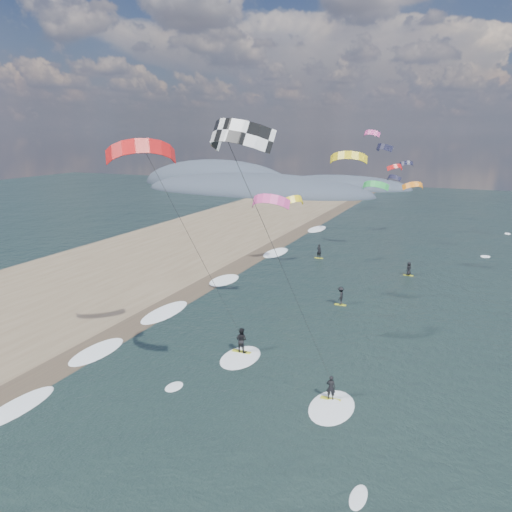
% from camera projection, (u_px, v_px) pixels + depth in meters
% --- Properties ---
extents(ground, '(260.00, 260.00, 0.00)m').
position_uv_depth(ground, '(185.00, 430.00, 27.35)').
color(ground, black).
rests_on(ground, ground).
extents(sand_strip, '(26.00, 240.00, 0.00)m').
position_uv_depth(sand_strip, '(17.00, 310.00, 45.57)').
color(sand_strip, brown).
rests_on(sand_strip, ground).
extents(wet_sand_strip, '(3.00, 240.00, 0.00)m').
position_uv_depth(wet_sand_strip, '(124.00, 331.00, 40.90)').
color(wet_sand_strip, '#382D23').
rests_on(wet_sand_strip, ground).
extents(coastal_hills, '(80.00, 41.00, 15.00)m').
position_uv_depth(coastal_hills, '(250.00, 188.00, 140.56)').
color(coastal_hills, '#3D4756').
rests_on(coastal_hills, ground).
extents(kitesurfer_near_a, '(7.69, 8.91, 16.92)m').
position_uv_depth(kitesurfer_near_a, '(252.00, 202.00, 24.28)').
color(kitesurfer_near_a, gold).
rests_on(kitesurfer_near_a, ground).
extents(kitesurfer_near_b, '(7.24, 9.31, 16.00)m').
position_uv_depth(kitesurfer_near_b, '(176.00, 216.00, 31.40)').
color(kitesurfer_near_b, gold).
rests_on(kitesurfer_near_b, ground).
extents(far_kitesurfers, '(12.67, 17.02, 1.85)m').
position_uv_depth(far_kitesurfers, '(352.00, 277.00, 52.80)').
color(far_kitesurfers, gold).
rests_on(far_kitesurfers, ground).
extents(bg_kite_field, '(13.66, 70.52, 9.90)m').
position_uv_depth(bg_kite_field, '(374.00, 169.00, 72.06)').
color(bg_kite_field, black).
rests_on(bg_kite_field, ground).
extents(shoreline_surf, '(2.40, 79.40, 0.11)m').
position_uv_depth(shoreline_surf, '(168.00, 314.00, 44.65)').
color(shoreline_surf, white).
rests_on(shoreline_surf, ground).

